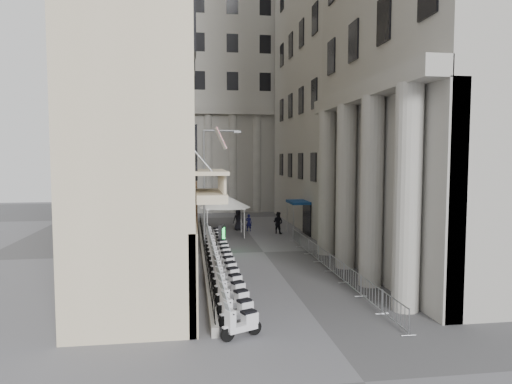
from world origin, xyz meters
The scene contains 37 objects.
ground centered at (0.00, 0.00, 0.00)m, with size 120.00×120.00×0.00m, color #444446.
left_building centered at (-7.50, 22.00, 17.00)m, with size 5.00×36.00×34.00m, color beige.
right_building_far centered at (7.50, 32.00, 22.00)m, with size 5.00×20.00×44.00m, color #AFADA6.
far_building centered at (0.00, 48.00, 15.00)m, with size 22.00×10.00×30.00m, color #AFADA6.
iron_fence centered at (-4.30, 18.00, 0.00)m, with size 0.30×28.00×1.40m, color black, non-canonical shape.
blue_awning centered at (4.15, 26.00, 0.00)m, with size 1.60×3.00×3.00m, color navy, non-canonical shape.
flag centered at (-4.00, 5.00, 0.00)m, with size 1.00×1.40×8.20m, color #9E0C11, non-canonical shape.
scooter_0 centered at (-3.31, 3.90, 0.00)m, with size 0.56×1.40×1.50m, color silver, non-canonical shape.
scooter_1 centered at (-3.31, 5.27, 0.00)m, with size 0.56×1.40×1.50m, color silver, non-canonical shape.
scooter_2 centered at (-3.31, 6.65, 0.00)m, with size 0.56×1.40×1.50m, color silver, non-canonical shape.
scooter_3 centered at (-3.31, 8.02, 0.00)m, with size 0.56×1.40×1.50m, color silver, non-canonical shape.
scooter_4 centered at (-3.31, 9.40, 0.00)m, with size 0.56×1.40×1.50m, color silver, non-canonical shape.
scooter_5 centered at (-3.31, 10.77, 0.00)m, with size 0.56×1.40×1.50m, color silver, non-canonical shape.
scooter_6 centered at (-3.31, 12.15, 0.00)m, with size 0.56×1.40×1.50m, color silver, non-canonical shape.
scooter_7 centered at (-3.31, 13.52, 0.00)m, with size 0.56×1.40×1.50m, color silver, non-canonical shape.
scooter_8 centered at (-3.31, 14.90, 0.00)m, with size 0.56×1.40×1.50m, color silver, non-canonical shape.
scooter_9 centered at (-3.31, 16.27, 0.00)m, with size 0.56×1.40×1.50m, color silver, non-canonical shape.
scooter_10 centered at (-3.31, 17.65, 0.00)m, with size 0.56×1.40×1.50m, color silver, non-canonical shape.
scooter_11 centered at (-3.31, 19.03, 0.00)m, with size 0.56×1.40×1.50m, color silver, non-canonical shape.
scooter_12 centered at (-3.31, 20.40, 0.00)m, with size 0.56×1.40×1.50m, color silver, non-canonical shape.
scooter_13 centered at (-3.31, 21.78, 0.00)m, with size 0.56×1.40×1.50m, color silver, non-canonical shape.
scooter_14 centered at (-3.31, 23.15, 0.00)m, with size 0.56×1.40×1.50m, color silver, non-canonical shape.
scooter_15 centered at (-3.31, 24.53, 0.00)m, with size 0.56×1.40×1.50m, color silver, non-canonical shape.
barrier_0 centered at (3.02, 4.36, 0.00)m, with size 0.60×2.40×1.10m, color #9A9DA1, non-canonical shape.
barrier_1 centered at (3.02, 6.86, 0.00)m, with size 0.60×2.40×1.10m, color #9A9DA1, non-canonical shape.
barrier_2 centered at (3.02, 9.36, 0.00)m, with size 0.60×2.40×1.10m, color #9A9DA1, non-canonical shape.
barrier_3 centered at (3.02, 11.86, 0.00)m, with size 0.60×2.40×1.10m, color #9A9DA1, non-canonical shape.
barrier_4 centered at (3.02, 14.36, 0.00)m, with size 0.60×2.40×1.10m, color #9A9DA1, non-canonical shape.
barrier_5 centered at (3.02, 16.86, 0.00)m, with size 0.60×2.40×1.10m, color #9A9DA1, non-canonical shape.
barrier_6 centered at (3.02, 19.36, 0.00)m, with size 0.60×2.40×1.10m, color #9A9DA1, non-canonical shape.
barrier_7 centered at (3.02, 21.86, 0.00)m, with size 0.60×2.40×1.10m, color #9A9DA1, non-canonical shape.
security_tent centered at (-2.27, 26.59, 3.00)m, with size 4.42×4.42×3.59m.
street_lamp centered at (-3.84, 20.58, 5.29)m, with size 2.85×0.68×8.81m.
info_kiosk centered at (-2.98, 19.78, 0.99)m, with size 0.53×0.96×1.96m.
pedestrian_a centered at (0.13, 28.70, 0.78)m, with size 0.57×0.37×1.56m, color #0D0E34.
pedestrian_b centered at (2.56, 27.01, 0.98)m, with size 0.95×0.74×1.95m, color black.
pedestrian_c centered at (-0.79, 29.30, 0.98)m, with size 0.96×0.62×1.96m, color black.
Camera 1 is at (-5.17, -12.76, 6.82)m, focal length 32.00 mm.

